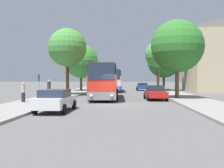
% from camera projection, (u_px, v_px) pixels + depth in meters
% --- Properties ---
extents(ground_plane, '(300.00, 300.00, 0.00)m').
position_uv_depth(ground_plane, '(117.00, 104.00, 21.55)').
color(ground_plane, '#565454').
rests_on(ground_plane, ground).
extents(sidewalk_left, '(4.00, 120.00, 0.15)m').
position_uv_depth(sidewalk_left, '(34.00, 103.00, 21.91)').
color(sidewalk_left, gray).
rests_on(sidewalk_left, ground_plane).
extents(sidewalk_right, '(4.00, 120.00, 0.15)m').
position_uv_depth(sidewalk_right, '(204.00, 104.00, 21.19)').
color(sidewalk_right, gray).
rests_on(sidewalk_right, ground_plane).
extents(bus_front, '(3.01, 11.06, 3.52)m').
position_uv_depth(bus_front, '(105.00, 81.00, 27.64)').
color(bus_front, gray).
rests_on(bus_front, ground_plane).
extents(bus_middle, '(3.15, 12.06, 3.53)m').
position_uv_depth(bus_middle, '(112.00, 80.00, 43.79)').
color(bus_middle, '#2D519E').
rests_on(bus_middle, ground_plane).
extents(parked_car_left_curb, '(2.05, 4.46, 1.42)m').
position_uv_depth(parked_car_left_curb, '(56.00, 100.00, 16.85)').
color(parked_car_left_curb, silver).
rests_on(parked_car_left_curb, ground_plane).
extents(parked_car_right_near, '(2.11, 4.31, 1.46)m').
position_uv_depth(parked_car_right_near, '(155.00, 92.00, 26.04)').
color(parked_car_right_near, red).
rests_on(parked_car_right_near, ground_plane).
extents(parked_car_right_far, '(2.13, 4.03, 1.36)m').
position_uv_depth(parked_car_right_far, '(142.00, 86.00, 46.73)').
color(parked_car_right_far, '#233D9E').
rests_on(parked_car_right_far, ground_plane).
extents(bus_stop_sign, '(0.08, 0.45, 2.41)m').
position_uv_depth(bus_stop_sign, '(39.00, 84.00, 23.87)').
color(bus_stop_sign, gray).
rests_on(bus_stop_sign, sidewalk_left).
extents(pedestrian_waiting_near, '(0.36, 0.36, 1.85)m').
position_uv_depth(pedestrian_waiting_near, '(49.00, 89.00, 26.97)').
color(pedestrian_waiting_near, '#23232D').
rests_on(pedestrian_waiting_near, sidewalk_left).
extents(pedestrian_waiting_far, '(0.36, 0.36, 1.66)m').
position_uv_depth(pedestrian_waiting_far, '(23.00, 92.00, 22.10)').
color(pedestrian_waiting_far, '#23232D').
rests_on(pedestrian_waiting_far, sidewalk_left).
extents(tree_left_near, '(5.62, 5.62, 7.69)m').
position_uv_depth(tree_left_near, '(81.00, 61.00, 43.38)').
color(tree_left_near, '#513D23').
rests_on(tree_left_near, sidewalk_left).
extents(tree_left_far, '(4.81, 4.81, 8.25)m').
position_uv_depth(tree_left_far, '(67.00, 48.00, 32.70)').
color(tree_left_far, '#47331E').
rests_on(tree_left_far, sidewalk_left).
extents(tree_right_near, '(4.19, 4.19, 7.91)m').
position_uv_depth(tree_right_near, '(158.00, 55.00, 41.57)').
color(tree_right_near, brown).
rests_on(tree_right_near, sidewalk_right).
extents(tree_right_mid, '(5.36, 5.36, 7.97)m').
position_uv_depth(tree_right_mid, '(177.00, 46.00, 26.60)').
color(tree_right_mid, brown).
rests_on(tree_right_mid, sidewalk_right).
extents(tree_right_far, '(5.84, 5.84, 7.95)m').
position_uv_depth(tree_right_far, '(164.00, 61.00, 46.50)').
color(tree_right_far, '#513D23').
rests_on(tree_right_far, sidewalk_right).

